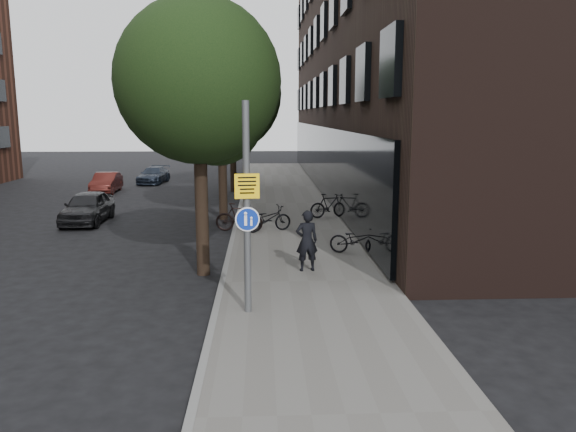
{
  "coord_description": "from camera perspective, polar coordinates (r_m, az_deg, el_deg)",
  "views": [
    {
      "loc": [
        -0.94,
        -10.8,
        4.4
      ],
      "look_at": [
        -0.32,
        2.54,
        2.0
      ],
      "focal_mm": 35.0,
      "sensor_mm": 36.0,
      "label": 1
    }
  ],
  "objects": [
    {
      "name": "ground",
      "position": [
        11.7,
        2.17,
        -11.91
      ],
      "size": [
        120.0,
        120.0,
        0.0
      ],
      "primitive_type": "plane",
      "color": "black",
      "rests_on": "ground"
    },
    {
      "name": "sidewalk",
      "position": [
        21.28,
        0.58,
        -1.58
      ],
      "size": [
        4.5,
        60.0,
        0.12
      ],
      "primitive_type": "cube",
      "color": "#615F5A",
      "rests_on": "ground"
    },
    {
      "name": "street_tree_mid",
      "position": [
        24.01,
        -6.62,
        11.82
      ],
      "size": [
        5.0,
        5.0,
        7.8
      ],
      "color": "black",
      "rests_on": "ground"
    },
    {
      "name": "parked_car_near",
      "position": [
        24.66,
        -19.7,
        0.86
      ],
      "size": [
        1.58,
        3.88,
        1.32
      ],
      "primitive_type": "imported",
      "rotation": [
        0.0,
        0.0,
        0.01
      ],
      "color": "black",
      "rests_on": "ground"
    },
    {
      "name": "pedestrian",
      "position": [
        15.57,
        1.92,
        -2.52
      ],
      "size": [
        0.68,
        0.5,
        1.71
      ],
      "primitive_type": "imported",
      "rotation": [
        0.0,
        0.0,
        3.29
      ],
      "color": "black",
      "rests_on": "sidewalk"
    },
    {
      "name": "street_tree_far",
      "position": [
        32.99,
        -5.55,
        11.38
      ],
      "size": [
        5.0,
        5.0,
        7.8
      ],
      "color": "black",
      "rests_on": "ground"
    },
    {
      "name": "building_right_dark_brick",
      "position": [
        34.44,
        13.91,
        17.57
      ],
      "size": [
        12.0,
        40.0,
        18.0
      ],
      "primitive_type": "cube",
      "color": "black",
      "rests_on": "ground"
    },
    {
      "name": "parked_bike_facade_near",
      "position": [
        17.64,
        6.98,
        -2.43
      ],
      "size": [
        1.81,
        1.16,
        0.9
      ],
      "primitive_type": "imported",
      "rotation": [
        0.0,
        0.0,
        1.21
      ],
      "color": "black",
      "rests_on": "sidewalk"
    },
    {
      "name": "parked_car_mid",
      "position": [
        34.01,
        -17.98,
        3.24
      ],
      "size": [
        1.36,
        3.56,
        1.16
      ],
      "primitive_type": "imported",
      "rotation": [
        0.0,
        0.0,
        0.04
      ],
      "color": "#561D18",
      "rests_on": "ground"
    },
    {
      "name": "parked_bike_curb_far",
      "position": [
        20.97,
        -4.99,
        -0.13
      ],
      "size": [
        1.85,
        0.81,
        1.08
      ],
      "primitive_type": "imported",
      "rotation": [
        0.0,
        0.0,
        1.4
      ],
      "color": "black",
      "rests_on": "sidewalk"
    },
    {
      "name": "curb_edge",
      "position": [
        21.27,
        -5.48,
        -1.62
      ],
      "size": [
        0.15,
        60.0,
        0.13
      ],
      "primitive_type": "cube",
      "color": "slate",
      "rests_on": "ground"
    },
    {
      "name": "parked_car_far",
      "position": [
        37.98,
        -13.49,
        4.06
      ],
      "size": [
        1.85,
        3.81,
        1.07
      ],
      "primitive_type": "imported",
      "rotation": [
        0.0,
        0.0,
        -0.1
      ],
      "color": "#1C2432",
      "rests_on": "ground"
    },
    {
      "name": "parked_bike_curb_near",
      "position": [
        20.92,
        -2.08,
        -0.27
      ],
      "size": [
        1.95,
        1.28,
        0.97
      ],
      "primitive_type": "imported",
      "rotation": [
        0.0,
        0.0,
        1.95
      ],
      "color": "black",
      "rests_on": "sidewalk"
    },
    {
      "name": "signpost",
      "position": [
        12.06,
        -4.2,
        0.8
      ],
      "size": [
        0.53,
        0.15,
        4.59
      ],
      "rotation": [
        0.0,
        0.0,
        0.13
      ],
      "color": "#595B5E",
      "rests_on": "sidewalk"
    },
    {
      "name": "parked_bike_facade_far",
      "position": [
        23.82,
        4.21,
        1.07
      ],
      "size": [
        1.78,
        0.93,
        1.03
      ],
      "primitive_type": "imported",
      "rotation": [
        0.0,
        0.0,
        1.84
      ],
      "color": "black",
      "rests_on": "sidewalk"
    },
    {
      "name": "street_tree_near",
      "position": [
        15.54,
        -8.76,
        12.68
      ],
      "size": [
        4.4,
        4.4,
        7.5
      ],
      "color": "black",
      "rests_on": "ground"
    }
  ]
}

